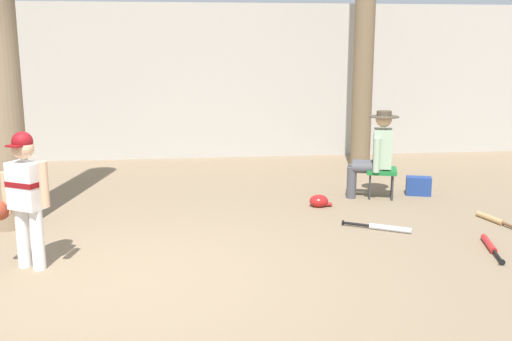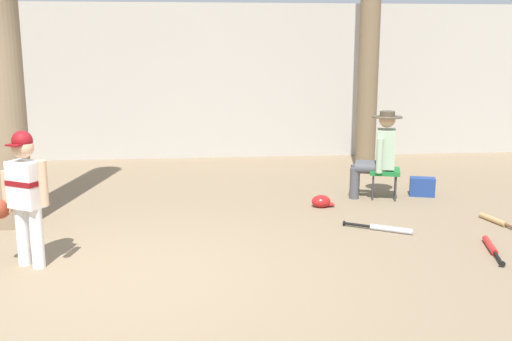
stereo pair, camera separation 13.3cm
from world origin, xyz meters
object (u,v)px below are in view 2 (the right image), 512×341
Objects in this scene: bat_wood_tan at (496,221)px; bat_aluminum_silver at (386,229)px; seated_spectator at (378,152)px; handbag_beside_stool at (422,187)px; folding_stool at (385,172)px; young_ballplayer at (24,190)px; tree_behind_spectator at (371,2)px; bat_red_barrel at (491,247)px; batting_helmet_red at (321,201)px.

bat_wood_tan is 1.40m from bat_aluminum_silver.
seated_spectator is 0.84m from handbag_beside_stool.
folding_stool is 0.29m from seated_spectator.
folding_stool is at bearing 27.79° from young_ballplayer.
seated_spectator is (4.06, 2.22, -0.10)m from young_ballplayer.
folding_stool reaches higher than handbag_beside_stool.
young_ballplayer is at bearing -137.14° from tree_behind_spectator.
tree_behind_spectator reaches higher than folding_stool.
tree_behind_spectator is at bearing 42.86° from young_ballplayer.
tree_behind_spectator is 4.93× the size of seated_spectator.
bat_wood_tan is (1.05, -1.33, -0.61)m from seated_spectator.
handbag_beside_stool is at bearing 25.58° from young_ballplayer.
bat_red_barrel is at bearing -87.48° from tree_behind_spectator.
tree_behind_spectator is at bearing 102.18° from bat_wood_tan.
batting_helmet_red is (-0.52, 1.11, 0.04)m from bat_aluminum_silver.
bat_wood_tan is 1.03m from bat_red_barrel.
young_ballplayer is 4.65m from bat_red_barrel.
handbag_beside_stool is 1.58m from batting_helmet_red.
handbag_beside_stool reaches higher than bat_wood_tan.
folding_stool is 1.65m from bat_wood_tan.
handbag_beside_stool reaches higher than batting_helmet_red.
handbag_beside_stool is 1.43m from bat_wood_tan.
tree_behind_spectator is 7.57× the size of bat_red_barrel.
batting_helmet_red reaches higher than bat_red_barrel.
tree_behind_spectator reaches higher than handbag_beside_stool.
folding_stool is 1.47× the size of handbag_beside_stool.
bat_red_barrel is at bearing -0.06° from young_ballplayer.
folding_stool is at bearing -17.22° from seated_spectator.
folding_stool is at bearing 101.54° from bat_red_barrel.
bat_wood_tan is 2.13m from batting_helmet_red.
folding_stool is at bearing -172.74° from handbag_beside_stool.
seated_spectator reaches higher than bat_red_barrel.
seated_spectator is at bearing 28.65° from young_ballplayer.
bat_red_barrel is (0.88, -0.73, 0.00)m from bat_aluminum_silver.
young_ballplayer is 4.48× the size of batting_helmet_red.
young_ballplayer is at bearing -151.35° from seated_spectator.
young_ballplayer reaches higher than batting_helmet_red.
seated_spectator is at bearing 162.78° from folding_stool.
seated_spectator reaches higher than handbag_beside_stool.
young_ballplayer is 3.75m from batting_helmet_red.
young_ballplayer is at bearing -154.42° from handbag_beside_stool.
bat_wood_tan is at bearing -74.15° from handbag_beside_stool.
bat_wood_tan is at bearing 60.27° from bat_red_barrel.
bat_aluminum_silver is 1.14m from bat_red_barrel.
young_ballplayer is 1.82× the size of bat_aluminum_silver.
tree_behind_spectator reaches higher than bat_aluminum_silver.
tree_behind_spectator is 4.38m from bat_aluminum_silver.
seated_spectator is at bearing 77.18° from bat_aluminum_silver.
seated_spectator reaches higher than batting_helmet_red.
young_ballplayer is 1.83× the size of bat_wood_tan.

